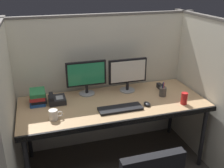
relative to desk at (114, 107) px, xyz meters
The scene contains 14 objects.
cubicle_partition_rear 0.47m from the desk, 90.00° to the left, with size 2.21×0.06×1.57m.
cubicle_partition_left 1.00m from the desk, behind, with size 0.06×1.41×1.57m.
cubicle_partition_right 1.00m from the desk, ahead, with size 0.06×1.41×1.57m.
desk is the anchor object (origin of this frame).
monitor_left 0.45m from the desk, 128.08° to the left, with size 0.43×0.17×0.37m.
monitor_right 0.43m from the desk, 45.45° to the left, with size 0.43×0.17×0.37m.
keyboard_main 0.18m from the desk, 84.67° to the right, with size 0.43×0.15×0.02m, color black.
computer_mouse 0.35m from the desk, 28.04° to the right, with size 0.06×0.10×0.04m.
book_stack 0.78m from the desk, 163.91° to the left, with size 0.17×0.22×0.13m.
red_stapler 0.64m from the desk, 14.80° to the left, with size 0.04×0.15×0.06m, color black.
coffee_mug 0.65m from the desk, 164.33° to the right, with size 0.13×0.08×0.09m.
desk_phone 0.59m from the desk, 163.35° to the left, with size 0.17×0.19×0.09m.
soda_can 0.72m from the desk, 19.41° to the right, with size 0.07×0.07×0.12m, color red.
pen_cup 0.56m from the desk, ahead, with size 0.08×0.08×0.16m.
Camera 1 is at (-0.71, -1.99, 1.93)m, focal length 41.53 mm.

